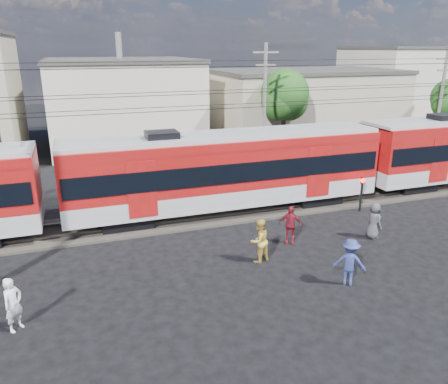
{
  "coord_description": "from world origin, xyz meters",
  "views": [
    {
      "loc": [
        -6.25,
        -12.08,
        8.24
      ],
      "look_at": [
        -0.33,
        5.0,
        2.21
      ],
      "focal_mm": 35.0,
      "sensor_mm": 36.0,
      "label": 1
    }
  ],
  "objects_px": {
    "commuter_train": "(230,168)",
    "car_silver": "(440,152)",
    "pedestrian_c": "(349,262)",
    "pedestrian_a": "(13,304)",
    "crossing_signal": "(362,188)"
  },
  "relations": [
    {
      "from": "commuter_train",
      "to": "car_silver",
      "type": "distance_m",
      "value": 19.24
    },
    {
      "from": "pedestrian_c",
      "to": "car_silver",
      "type": "bearing_deg",
      "value": -108.16
    },
    {
      "from": "pedestrian_a",
      "to": "pedestrian_c",
      "type": "relative_size",
      "value": 0.98
    },
    {
      "from": "commuter_train",
      "to": "pedestrian_c",
      "type": "xyz_separation_m",
      "value": [
        1.59,
        -8.27,
        -1.51
      ]
    },
    {
      "from": "car_silver",
      "to": "pedestrian_c",
      "type": "bearing_deg",
      "value": 123.75
    },
    {
      "from": "pedestrian_c",
      "to": "car_silver",
      "type": "xyz_separation_m",
      "value": [
        16.95,
        13.09,
        -0.16
      ]
    },
    {
      "from": "pedestrian_c",
      "to": "crossing_signal",
      "type": "distance_m",
      "value": 7.91
    },
    {
      "from": "commuter_train",
      "to": "pedestrian_c",
      "type": "bearing_deg",
      "value": -79.11
    },
    {
      "from": "pedestrian_a",
      "to": "crossing_signal",
      "type": "relative_size",
      "value": 0.93
    },
    {
      "from": "commuter_train",
      "to": "car_silver",
      "type": "height_order",
      "value": "commuter_train"
    },
    {
      "from": "pedestrian_a",
      "to": "crossing_signal",
      "type": "height_order",
      "value": "crossing_signal"
    },
    {
      "from": "pedestrian_a",
      "to": "crossing_signal",
      "type": "bearing_deg",
      "value": -30.56
    },
    {
      "from": "pedestrian_a",
      "to": "car_silver",
      "type": "distance_m",
      "value": 30.59
    },
    {
      "from": "crossing_signal",
      "to": "car_silver",
      "type": "bearing_deg",
      "value": 29.94
    },
    {
      "from": "crossing_signal",
      "to": "pedestrian_c",
      "type": "bearing_deg",
      "value": -128.63
    }
  ]
}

